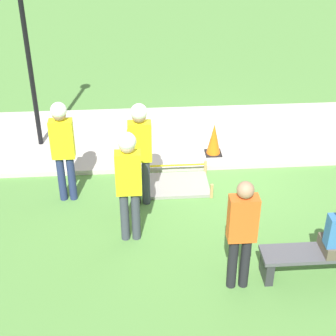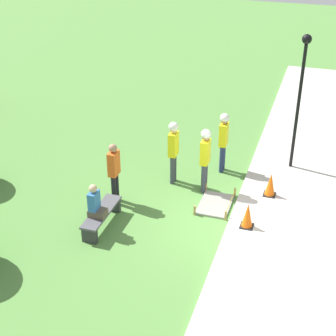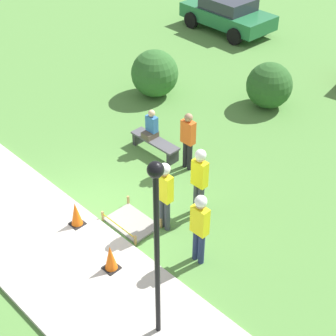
{
  "view_description": "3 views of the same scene",
  "coord_description": "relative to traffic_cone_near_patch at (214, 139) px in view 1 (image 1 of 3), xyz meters",
  "views": [
    {
      "loc": [
        1.62,
        8.78,
        5.39
      ],
      "look_at": [
        1.05,
        1.02,
        0.7
      ],
      "focal_mm": 55.0,
      "sensor_mm": 36.0,
      "label": 1
    },
    {
      "loc": [
        -11.03,
        -1.93,
        7.86
      ],
      "look_at": [
        0.79,
        1.91,
        1.0
      ],
      "focal_mm": 55.0,
      "sensor_mm": 36.0,
      "label": 2
    },
    {
      "loc": [
        8.3,
        -5.56,
        8.86
      ],
      "look_at": [
        0.6,
        2.08,
        0.82
      ],
      "focal_mm": 55.0,
      "sensor_mm": 36.0,
      "label": 3
    }
  ],
  "objects": [
    {
      "name": "park_bench",
      "position": [
        -1.0,
        3.63,
        -0.12
      ],
      "size": [
        1.68,
        0.44,
        0.46
      ],
      "color": "#2D2D33",
      "rests_on": "ground_plane"
    },
    {
      "name": "sidewalk",
      "position": [
        0.01,
        -0.95,
        -0.39
      ],
      "size": [
        28.0,
        2.9,
        0.1
      ],
      "color": "#BCB7AD",
      "rests_on": "ground_plane"
    },
    {
      "name": "ground_plane",
      "position": [
        0.01,
        0.5,
        -0.44
      ],
      "size": [
        60.0,
        60.0,
        0.0
      ],
      "primitive_type": "plane",
      "color": "#51843D"
    },
    {
      "name": "lamppost_near",
      "position": [
        3.66,
        -0.72,
        2.35
      ],
      "size": [
        0.28,
        0.28,
        4.15
      ],
      "color": "black",
      "rests_on": "sidewalk"
    },
    {
      "name": "traffic_cone_far_patch",
      "position": [
        1.73,
        -0.34,
        0.0
      ],
      "size": [
        0.34,
        0.34,
        0.69
      ],
      "color": "black",
      "rests_on": "sidewalk"
    },
    {
      "name": "traffic_cone_near_patch",
      "position": [
        0.0,
        0.0,
        0.0
      ],
      "size": [
        0.34,
        0.34,
        0.69
      ],
      "color": "black",
      "rests_on": "sidewalk"
    },
    {
      "name": "worker_assistant",
      "position": [
        1.75,
        2.55,
        0.76
      ],
      "size": [
        0.4,
        0.28,
        1.96
      ],
      "color": "#383D47",
      "rests_on": "ground_plane"
    },
    {
      "name": "wet_concrete_patch",
      "position": [
        0.87,
        1.04,
        -0.4
      ],
      "size": [
        1.28,
        0.91,
        0.29
      ],
      "color": "gray",
      "rests_on": "ground_plane"
    },
    {
      "name": "worker_supervisor",
      "position": [
        2.88,
        1.31,
        0.74
      ],
      "size": [
        0.4,
        0.28,
        1.93
      ],
      "color": "navy",
      "rests_on": "ground_plane"
    },
    {
      "name": "bystander_in_orange_shirt",
      "position": [
        0.21,
        3.76,
        0.59
      ],
      "size": [
        0.4,
        0.24,
        1.8
      ],
      "color": "black",
      "rests_on": "ground_plane"
    },
    {
      "name": "worker_trainee",
      "position": [
        1.54,
        1.54,
        0.76
      ],
      "size": [
        0.4,
        0.28,
        1.96
      ],
      "color": "#383D47",
      "rests_on": "ground_plane"
    }
  ]
}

